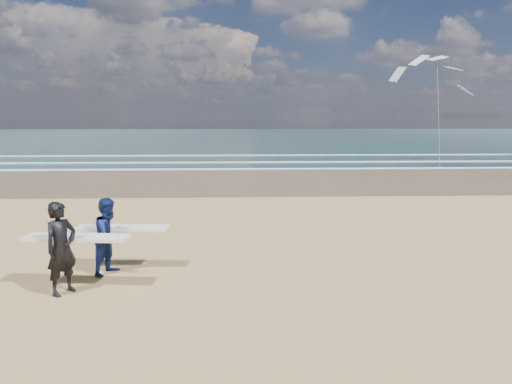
{
  "coord_description": "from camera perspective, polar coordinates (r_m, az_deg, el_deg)",
  "views": [
    {
      "loc": [
        2.64,
        -8.36,
        3.63
      ],
      "look_at": [
        3.22,
        6.0,
        1.24
      ],
      "focal_mm": 32.0,
      "sensor_mm": 36.0,
      "label": 1
    }
  ],
  "objects": [
    {
      "name": "surfer_far",
      "position": [
        11.15,
        -17.73,
        -5.19
      ],
      "size": [
        2.22,
        1.19,
        1.79
      ],
      "color": "#0D1A49",
      "rests_on": "ground"
    },
    {
      "name": "ocean",
      "position": [
        82.3,
        9.95,
        6.79
      ],
      "size": [
        220.0,
        100.0,
        0.02
      ],
      "primitive_type": "cube",
      "color": "#1A3839",
      "rests_on": "ground"
    },
    {
      "name": "surfer_near",
      "position": [
        10.23,
        -22.97,
        -6.34
      ],
      "size": [
        2.24,
        1.14,
        1.93
      ],
      "color": "black",
      "rests_on": "ground"
    },
    {
      "name": "foam_breakers",
      "position": [
        40.54,
        23.11,
        3.63
      ],
      "size": [
        220.0,
        11.7,
        0.05
      ],
      "color": "white",
      "rests_on": "ground"
    },
    {
      "name": "kite_1",
      "position": [
        39.06,
        21.79,
        11.66
      ],
      "size": [
        6.73,
        4.84,
        9.5
      ],
      "color": "slate",
      "rests_on": "ground"
    }
  ]
}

